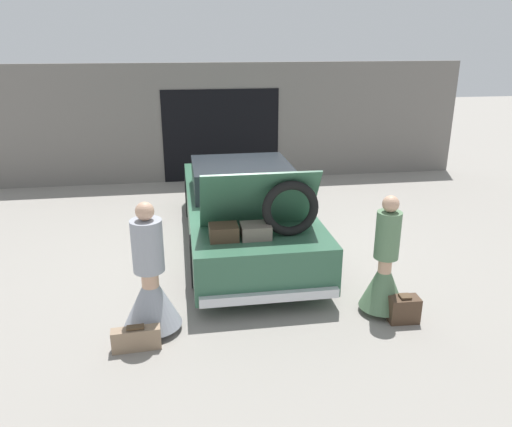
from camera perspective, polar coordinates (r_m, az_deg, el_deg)
The scene contains 7 objects.
ground_plane at distance 8.64m, azimuth -1.37°, elevation -3.32°, with size 40.00×40.00×0.00m, color gray.
garage_wall_back at distance 12.25m, azimuth -4.05°, elevation 10.26°, with size 12.00×0.14×2.80m.
car at distance 8.42m, azimuth -1.40°, elevation 0.51°, with size 1.91×4.93×1.73m.
person_left at distance 6.06m, azimuth -11.95°, elevation -8.22°, with size 0.69×0.69×1.63m.
person_right at distance 6.52m, azimuth 14.45°, elevation -6.51°, with size 0.58×0.58×1.57m.
suitcase_beside_left_person at distance 5.96m, azimuth -13.52°, elevation -13.73°, with size 0.56×0.18×0.30m.
suitcase_beside_right_person at distance 6.56m, azimuth 16.51°, elevation -10.44°, with size 0.38×0.23×0.36m.
Camera 1 is at (-1.03, -7.89, 3.35)m, focal length 35.00 mm.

